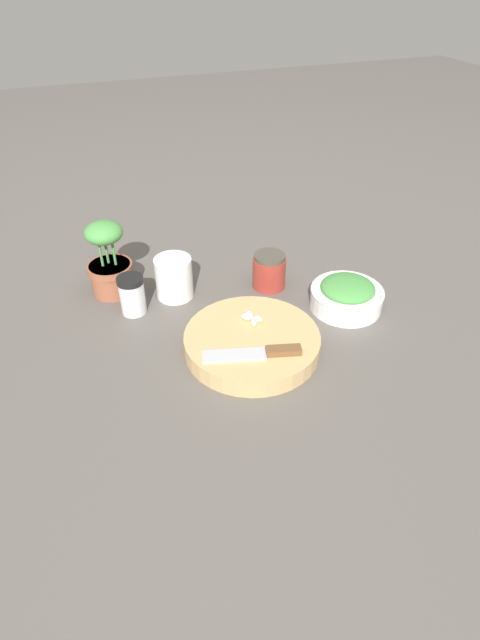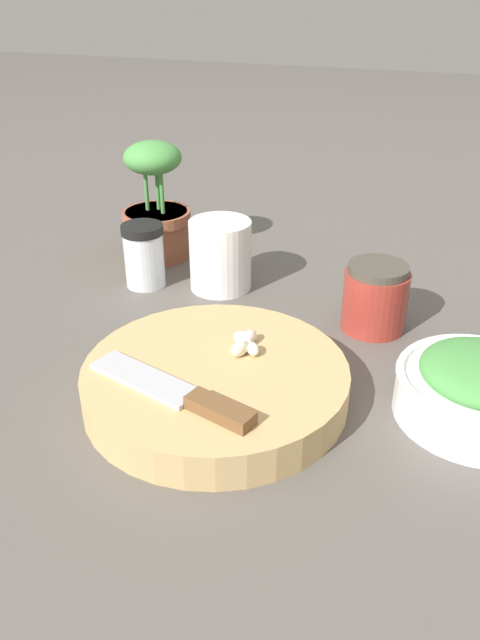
% 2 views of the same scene
% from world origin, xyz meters
% --- Properties ---
extents(ground_plane, '(5.00, 5.00, 0.00)m').
position_xyz_m(ground_plane, '(0.00, 0.00, 0.00)').
color(ground_plane, '#56514C').
extents(cutting_board, '(0.27, 0.27, 0.04)m').
position_xyz_m(cutting_board, '(-0.02, -0.08, 0.02)').
color(cutting_board, tan).
rests_on(cutting_board, ground_plane).
extents(chef_knife, '(0.19, 0.08, 0.01)m').
position_xyz_m(chef_knife, '(-0.03, -0.14, 0.04)').
color(chef_knife, brown).
rests_on(chef_knife, cutting_board).
extents(garlic_cloves, '(0.04, 0.05, 0.02)m').
position_xyz_m(garlic_cloves, '(-0.00, -0.03, 0.05)').
color(garlic_cloves, '#EEE3C8').
rests_on(garlic_cloves, cutting_board).
extents(herb_bowl, '(0.16, 0.16, 0.07)m').
position_xyz_m(herb_bowl, '(0.24, -0.01, 0.03)').
color(herb_bowl, white).
rests_on(herb_bowl, ground_plane).
extents(spice_jar, '(0.06, 0.06, 0.09)m').
position_xyz_m(spice_jar, '(-0.21, 0.14, 0.04)').
color(spice_jar, silver).
rests_on(spice_jar, ground_plane).
extents(coffee_mug, '(0.08, 0.12, 0.10)m').
position_xyz_m(coffee_mug, '(-0.11, 0.17, 0.05)').
color(coffee_mug, white).
rests_on(coffee_mug, ground_plane).
extents(honey_jar, '(0.08, 0.08, 0.08)m').
position_xyz_m(honey_jar, '(0.11, 0.13, 0.04)').
color(honey_jar, '#9E3328').
rests_on(honey_jar, ground_plane).
extents(potted_herb, '(0.10, 0.10, 0.18)m').
position_xyz_m(potted_herb, '(-0.24, 0.23, 0.07)').
color(potted_herb, '#935138').
rests_on(potted_herb, ground_plane).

